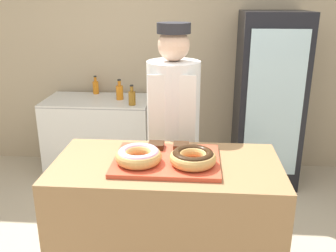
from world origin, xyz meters
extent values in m
cube|color=tan|center=(0.00, 2.13, 1.35)|extent=(8.00, 0.06, 2.70)
cube|color=#997047|center=(0.00, 0.00, 0.48)|extent=(1.27, 0.64, 0.95)
cube|color=#D84C33|center=(0.00, 0.00, 0.96)|extent=(0.58, 0.45, 0.02)
torus|color=tan|center=(-0.15, -0.06, 1.01)|extent=(0.25, 0.25, 0.07)
torus|color=#EFADC6|center=(-0.15, -0.06, 1.03)|extent=(0.22, 0.22, 0.04)
torus|color=tan|center=(0.15, -0.06, 1.01)|extent=(0.25, 0.25, 0.07)
torus|color=#331E0F|center=(0.15, -0.06, 1.03)|extent=(0.22, 0.22, 0.04)
cube|color=#382111|center=(-0.07, 0.15, 0.99)|extent=(0.09, 0.09, 0.03)
cube|color=#382111|center=(0.07, 0.15, 0.99)|extent=(0.09, 0.09, 0.03)
cylinder|color=#4C4C51|center=(-0.01, 0.66, 0.40)|extent=(0.27, 0.27, 0.80)
cylinder|color=white|center=(-0.01, 0.66, 1.10)|extent=(0.37, 0.37, 0.60)
cube|color=white|center=(-0.01, 0.49, 0.71)|extent=(0.32, 0.02, 1.27)
sphere|color=beige|center=(-0.01, 0.66, 1.51)|extent=(0.22, 0.22, 0.22)
cylinder|color=#232328|center=(-0.01, 0.66, 1.63)|extent=(0.23, 0.23, 0.07)
cube|color=black|center=(0.87, 1.76, 0.85)|extent=(0.61, 0.61, 1.70)
cube|color=silver|center=(0.87, 1.45, 0.88)|extent=(0.50, 0.02, 1.36)
cube|color=silver|center=(-0.86, 1.76, 0.41)|extent=(1.08, 0.59, 0.83)
cube|color=gray|center=(-0.86, 1.76, 0.81)|extent=(1.08, 0.59, 0.01)
cylinder|color=orange|center=(-0.93, 1.99, 0.89)|extent=(0.06, 0.06, 0.13)
cylinder|color=orange|center=(-0.93, 1.99, 0.98)|extent=(0.03, 0.03, 0.05)
cylinder|color=black|center=(-0.93, 1.99, 1.02)|extent=(0.03, 0.03, 0.01)
cylinder|color=#99661E|center=(-0.46, 1.58, 0.89)|extent=(0.07, 0.07, 0.13)
cylinder|color=#99661E|center=(-0.46, 1.58, 0.99)|extent=(0.03, 0.03, 0.05)
cylinder|color=black|center=(-0.46, 1.58, 1.02)|extent=(0.03, 0.03, 0.01)
cylinder|color=orange|center=(-0.63, 1.78, 0.90)|extent=(0.07, 0.07, 0.14)
cylinder|color=orange|center=(-0.63, 1.78, 0.99)|extent=(0.03, 0.03, 0.05)
cylinder|color=black|center=(-0.63, 1.78, 1.03)|extent=(0.04, 0.04, 0.01)
camera|label=1|loc=(0.15, -1.89, 1.82)|focal=40.00mm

